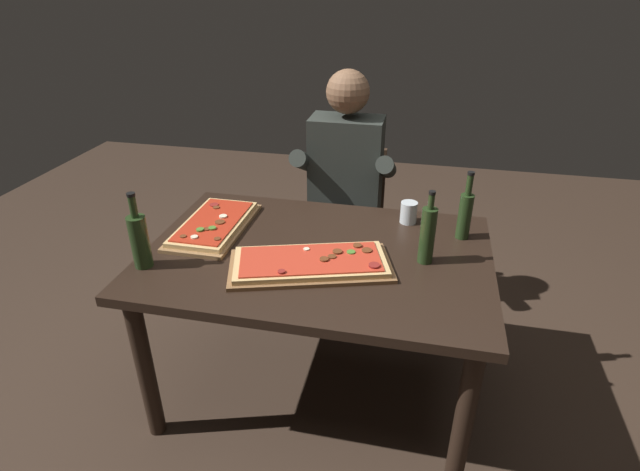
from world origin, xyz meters
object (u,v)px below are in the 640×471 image
at_px(wine_bottle_dark, 465,213).
at_px(oil_bottle_amber, 139,239).
at_px(pizza_rectangular_front, 311,264).
at_px(vinegar_bottle_green, 428,234).
at_px(dining_table, 317,272).
at_px(tumbler_near_camera, 408,214).
at_px(seated_diner, 344,184).
at_px(pizza_rectangular_left, 214,225).
at_px(diner_chair, 347,217).

height_order(wine_bottle_dark, oil_bottle_amber, oil_bottle_amber).
xyz_separation_m(pizza_rectangular_front, vinegar_bottle_green, (0.43, 0.14, 0.10)).
distance_m(wine_bottle_dark, oil_bottle_amber, 1.32).
bearing_deg(dining_table, oil_bottle_amber, -158.73).
bearing_deg(pizza_rectangular_front, tumbler_near_camera, 54.58).
xyz_separation_m(wine_bottle_dark, tumbler_near_camera, (-0.24, 0.10, -0.07)).
xyz_separation_m(wine_bottle_dark, seated_diner, (-0.60, 0.48, -0.11)).
relative_size(pizza_rectangular_front, pizza_rectangular_left, 1.33).
bearing_deg(pizza_rectangular_front, wine_bottle_dark, 33.52).
height_order(pizza_rectangular_left, wine_bottle_dark, wine_bottle_dark).
bearing_deg(vinegar_bottle_green, dining_table, -177.55).
bearing_deg(tumbler_near_camera, seated_diner, 133.36).
bearing_deg(tumbler_near_camera, wine_bottle_dark, -22.24).
height_order(pizza_rectangular_left, seated_diner, seated_diner).
bearing_deg(pizza_rectangular_left, tumbler_near_camera, 16.52).
relative_size(wine_bottle_dark, oil_bottle_amber, 0.97).
height_order(wine_bottle_dark, diner_chair, wine_bottle_dark).
relative_size(oil_bottle_amber, diner_chair, 0.35).
distance_m(vinegar_bottle_green, diner_chair, 1.02).
bearing_deg(diner_chair, tumbler_near_camera, -54.28).
relative_size(oil_bottle_amber, vinegar_bottle_green, 1.02).
relative_size(pizza_rectangular_left, wine_bottle_dark, 1.70).
distance_m(pizza_rectangular_front, seated_diner, 0.86).
height_order(vinegar_bottle_green, seated_diner, seated_diner).
relative_size(diner_chair, seated_diner, 0.65).
bearing_deg(pizza_rectangular_front, seated_diner, 91.42).
bearing_deg(seated_diner, oil_bottle_amber, -122.25).
bearing_deg(wine_bottle_dark, diner_chair, 134.92).
height_order(wine_bottle_dark, vinegar_bottle_green, vinegar_bottle_green).
relative_size(dining_table, diner_chair, 1.61).
relative_size(pizza_rectangular_front, diner_chair, 0.78).
relative_size(pizza_rectangular_front, vinegar_bottle_green, 2.25).
height_order(dining_table, diner_chair, diner_chair).
distance_m(oil_bottle_amber, seated_diner, 1.17).
xyz_separation_m(vinegar_bottle_green, seated_diner, (-0.45, 0.72, -0.12)).
distance_m(pizza_rectangular_left, vinegar_bottle_green, 0.94).
distance_m(oil_bottle_amber, vinegar_bottle_green, 1.10).
distance_m(pizza_rectangular_front, oil_bottle_amber, 0.66).
height_order(dining_table, pizza_rectangular_left, pizza_rectangular_left).
bearing_deg(pizza_rectangular_left, wine_bottle_dark, 8.07).
distance_m(oil_bottle_amber, tumbler_near_camera, 1.15).
bearing_deg(tumbler_near_camera, pizza_rectangular_front, -125.42).
xyz_separation_m(dining_table, pizza_rectangular_left, (-0.49, 0.10, 0.12)).
xyz_separation_m(oil_bottle_amber, diner_chair, (0.62, 1.10, -0.37)).
height_order(dining_table, tumbler_near_camera, tumbler_near_camera).
relative_size(oil_bottle_amber, seated_diner, 0.23).
relative_size(pizza_rectangular_front, seated_diner, 0.51).
height_order(pizza_rectangular_left, vinegar_bottle_green, vinegar_bottle_green).
bearing_deg(dining_table, tumbler_near_camera, 45.65).
relative_size(pizza_rectangular_front, oil_bottle_amber, 2.20).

